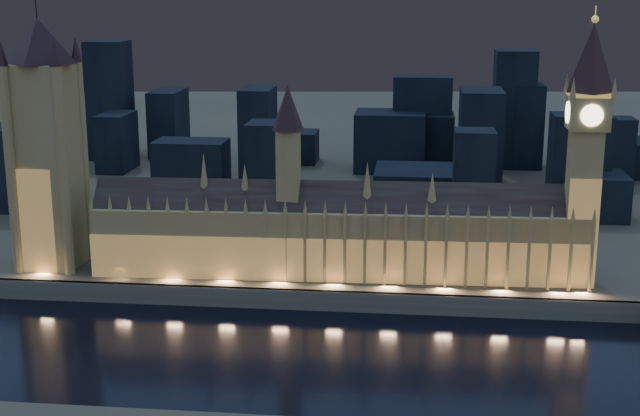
# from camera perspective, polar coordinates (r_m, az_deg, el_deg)

# --- Properties ---
(ground_plane) EXTENTS (2000.00, 2000.00, 0.00)m
(ground_plane) POSITION_cam_1_polar(r_m,az_deg,el_deg) (316.37, -2.01, -9.10)
(ground_plane) COLOR black
(ground_plane) RESTS_ON ground
(north_bank) EXTENTS (2000.00, 960.00, 8.00)m
(north_bank) POSITION_cam_1_polar(r_m,az_deg,el_deg) (817.74, 3.21, 5.60)
(north_bank) COLOR #3C3F38
(north_bank) RESTS_ON ground
(embankment_wall) EXTENTS (2000.00, 2.50, 8.00)m
(embankment_wall) POSITION_cam_1_polar(r_m,az_deg,el_deg) (352.67, -1.06, -5.90)
(embankment_wall) COLOR #425048
(embankment_wall) RESTS_ON ground
(palace_of_westminster) EXTENTS (202.00, 27.05, 78.00)m
(palace_of_westminster) POSITION_cam_1_polar(r_m,az_deg,el_deg) (364.38, 0.97, -1.54)
(palace_of_westminster) COLOR olive
(palace_of_westminster) RESTS_ON north_bank
(victoria_tower) EXTENTS (31.68, 31.68, 115.56)m
(victoria_tower) POSITION_cam_1_polar(r_m,az_deg,el_deg) (386.01, -17.17, 4.62)
(victoria_tower) COLOR olive
(victoria_tower) RESTS_ON north_bank
(elizabeth_tower) EXTENTS (18.00, 18.00, 109.04)m
(elizabeth_tower) POSITION_cam_1_polar(r_m,az_deg,el_deg) (360.03, 16.70, 4.59)
(elizabeth_tower) COLOR olive
(elizabeth_tower) RESTS_ON north_bank
(city_backdrop) EXTENTS (457.73, 215.63, 80.08)m
(city_backdrop) POSITION_cam_1_polar(r_m,az_deg,el_deg) (543.24, 5.11, 4.19)
(city_backdrop) COLOR black
(city_backdrop) RESTS_ON north_bank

